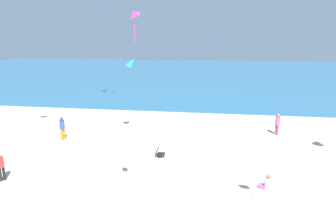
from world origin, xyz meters
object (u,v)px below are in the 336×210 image
(person_3, at_px, (62,127))
(person_5, at_px, (1,165))
(kite_magenta, at_px, (133,14))
(person_6, at_px, (268,184))
(person_0, at_px, (277,123))
(kite_teal, at_px, (131,63))
(beach_chair_mid_beach, at_px, (159,152))

(person_3, distance_m, person_5, 6.01)
(kite_magenta, bearing_deg, person_6, 36.80)
(person_6, bearing_deg, person_0, -82.85)
(kite_teal, bearing_deg, person_5, -124.41)
(person_0, height_order, person_3, person_3)
(person_6, bearing_deg, kite_magenta, 59.07)
(person_0, bearing_deg, kite_teal, 156.81)
(person_3, distance_m, person_6, 14.14)
(kite_magenta, bearing_deg, beach_chair_mid_beach, 93.61)
(beach_chair_mid_beach, xyz_separation_m, kite_magenta, (0.45, -7.12, 7.66))
(person_0, relative_size, kite_magenta, 1.64)
(person_0, xyz_separation_m, person_3, (-15.44, -3.26, 0.03))
(person_0, distance_m, person_6, 8.59)
(beach_chair_mid_beach, relative_size, person_3, 0.37)
(kite_teal, bearing_deg, person_6, -37.29)
(person_3, bearing_deg, kite_magenta, 156.35)
(person_5, relative_size, person_6, 1.87)
(beach_chair_mid_beach, xyz_separation_m, kite_teal, (-2.48, 3.30, 5.17))
(person_6, height_order, kite_magenta, kite_magenta)
(kite_teal, bearing_deg, person_0, 10.22)
(person_3, relative_size, kite_teal, 1.38)
(person_3, height_order, person_6, person_3)
(beach_chair_mid_beach, distance_m, person_0, 9.66)
(person_0, xyz_separation_m, person_6, (-2.23, -8.27, -0.66))
(person_6, bearing_deg, beach_chair_mid_beach, -5.24)
(person_3, xyz_separation_m, person_5, (-0.19, -6.00, -0.12))
(beach_chair_mid_beach, height_order, person_5, person_5)
(person_5, xyz_separation_m, kite_magenta, (7.97, -3.06, 7.09))
(kite_teal, bearing_deg, kite_magenta, -74.30)
(person_5, distance_m, person_6, 13.44)
(beach_chair_mid_beach, height_order, person_6, person_6)
(person_6, bearing_deg, kite_teal, -15.02)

